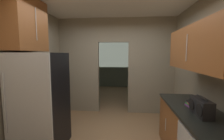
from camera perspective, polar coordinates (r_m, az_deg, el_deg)
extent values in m
cube|color=silver|center=(3.24, -0.17, 24.60)|extent=(3.66, 7.59, 0.06)
cube|color=gray|center=(4.53, -12.15, 1.57)|extent=(1.13, 0.12, 2.68)
cube|color=gray|center=(4.38, 14.51, 1.36)|extent=(1.27, 0.12, 2.68)
cube|color=gray|center=(4.38, 0.51, 14.80)|extent=(0.85, 0.12, 0.66)
cube|color=gray|center=(7.78, 3.13, 3.48)|extent=(3.26, 0.10, 2.68)
cube|color=gray|center=(6.33, -11.95, 2.79)|extent=(0.10, 3.46, 2.68)
cube|color=gray|center=(6.18, 17.32, 2.58)|extent=(0.10, 3.46, 2.68)
cube|color=black|center=(3.00, -25.18, -10.61)|extent=(0.78, 0.74, 1.71)
cube|color=#B7BABC|center=(2.69, -29.41, -12.71)|extent=(0.78, 0.03, 1.71)
cylinder|color=#B7BABC|center=(2.84, -35.43, -10.28)|extent=(0.02, 0.02, 0.94)
cube|color=black|center=(2.55, 29.30, -13.51)|extent=(0.65, 1.79, 0.04)
cylinder|color=#B7BABC|center=(2.94, 19.58, -18.83)|extent=(0.01, 0.01, 0.22)
cube|color=brown|center=(2.41, 30.41, 7.26)|extent=(0.34, 1.61, 0.61)
cylinder|color=#B7BABC|center=(2.34, 26.34, 7.53)|extent=(0.01, 0.01, 0.37)
cube|color=brown|center=(3.13, -29.65, 14.76)|extent=(0.34, 0.86, 0.93)
cylinder|color=#B7BABC|center=(3.04, -26.73, 15.21)|extent=(0.01, 0.01, 0.56)
cube|color=black|center=(2.33, 30.70, -12.00)|extent=(0.14, 0.38, 0.22)
cylinder|color=#262626|center=(2.30, 30.87, -8.91)|extent=(0.02, 0.26, 0.02)
cylinder|color=black|center=(2.20, 30.11, -13.01)|extent=(0.01, 0.15, 0.15)
cylinder|color=black|center=(2.40, 27.80, -11.35)|extent=(0.01, 0.15, 0.15)
cube|color=#8C3893|center=(2.67, 27.76, -11.83)|extent=(0.15, 0.17, 0.02)
cube|color=#388C47|center=(2.66, 27.85, -11.40)|extent=(0.15, 0.18, 0.02)
cube|color=red|center=(2.66, 27.80, -11.02)|extent=(0.13, 0.17, 0.02)
cube|color=black|center=(2.66, 27.97, -10.56)|extent=(0.12, 0.15, 0.03)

